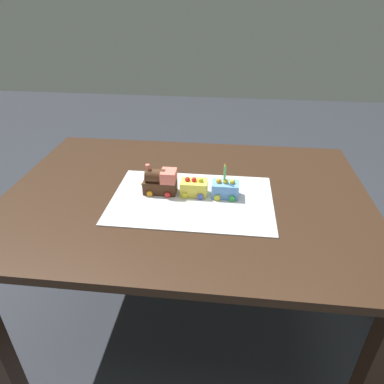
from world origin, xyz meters
TOP-DOWN VIEW (x-y plane):
  - ground_plane at (0.00, 0.00)m, footprint 8.00×8.00m
  - dining_table at (0.00, 0.00)m, footprint 1.40×1.00m
  - cake_board at (0.03, -0.05)m, footprint 0.60×0.40m
  - cake_locomotive at (-0.10, -0.01)m, footprint 0.14×0.08m
  - cake_car_hopper_lemon at (0.03, -0.01)m, footprint 0.10×0.08m
  - cake_car_tanker_sky_blue at (0.15, -0.01)m, footprint 0.10×0.08m
  - birthday_candle at (0.14, -0.01)m, footprint 0.01×0.01m

SIDE VIEW (x-z plane):
  - ground_plane at x=0.00m, z-range 0.00..0.00m
  - dining_table at x=0.00m, z-range 0.26..1.00m
  - cake_board at x=0.03m, z-range 0.74..0.74m
  - cake_car_hopper_lemon at x=0.03m, z-range 0.74..0.81m
  - cake_car_tanker_sky_blue at x=0.15m, z-range 0.74..0.81m
  - cake_locomotive at x=-0.10m, z-range 0.73..0.85m
  - birthday_candle at x=0.14m, z-range 0.81..0.88m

